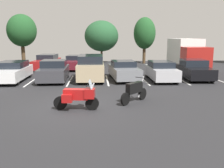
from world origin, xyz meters
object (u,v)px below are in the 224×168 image
Objects in this scene: car_grey at (124,70)px; box_truck at (187,54)px; car_far_maroon at (75,63)px; motorcycle_touring at (78,96)px; car_silver at (161,71)px; car_tan at (91,68)px; car_far_red at (47,62)px; car_white at (12,71)px; car_black at (194,70)px; motorcycle_second at (134,91)px; car_charcoal at (54,71)px.

box_truck is (6.85, 5.36, 0.90)m from car_grey.
car_far_maroon is (-4.21, 6.26, -0.02)m from car_grey.
car_silver is at bearing 52.58° from motorcycle_touring.
car_tan reaches higher than car_grey.
box_truck is at bearing 53.88° from motorcycle_touring.
car_silver is 0.87× the size of car_far_red.
car_silver is (5.32, -0.37, -0.24)m from car_tan.
car_far_maroon is at bearing 57.60° from car_white.
car_white is 1.12× the size of car_black.
car_far_red is (-7.02, 6.17, 0.03)m from car_grey.
car_tan is at bearing 109.17° from motorcycle_second.
car_charcoal is at bearing 106.83° from motorcycle_touring.
motorcycle_touring is at bearing -127.42° from car_silver.
car_white is (-5.42, 7.79, 0.08)m from motorcycle_touring.
motorcycle_second is 0.35× the size of car_far_maroon.
car_silver is 11.90m from car_far_red.
car_far_red is 0.80× the size of box_truck.
car_far_red is (-9.81, 6.73, 0.01)m from car_silver.
motorcycle_touring is at bearing -55.20° from car_white.
box_truck is (12.12, 5.70, 0.86)m from car_charcoal.
car_charcoal reaches higher than motorcycle_touring.
car_far_maroon is at bearing 146.24° from car_black.
car_black reaches higher than motorcycle_touring.
car_far_red is (-12.51, 6.40, -0.00)m from car_black.
car_grey is at bearing 3.76° from car_charcoal.
motorcycle_second is 13.76m from car_far_maroon.
car_black reaches higher than car_far_red.
box_truck reaches higher than car_far_red.
car_grey is (2.52, 0.19, -0.25)m from car_tan.
car_far_maroon is at bearing 107.00° from motorcycle_second.
motorcycle_second is at bearing 22.85° from motorcycle_touring.
car_black is at bearing 0.61° from car_charcoal.
car_far_maroon is (-7.01, 6.82, -0.03)m from car_silver.
motorcycle_touring is at bearing -110.02° from car_grey.
car_tan reaches higher than motorcycle_second.
car_far_maroon is at bearing 104.68° from car_tan.
car_charcoal is 6.69m from car_far_maroon.
car_far_red is at bearing -178.16° from car_far_maroon.
car_far_maroon is (1.05, 6.60, -0.05)m from car_charcoal.
car_grey is at bearing -56.04° from car_far_maroon.
box_truck reaches higher than motorcycle_touring.
car_black is (2.70, 0.33, 0.02)m from car_silver.
car_charcoal reaches higher than car_far_maroon.
box_truck is (7.04, 12.25, 1.00)m from motorcycle_second.
car_tan is 6.67m from car_far_maroon.
car_grey is 1.11× the size of car_silver.
car_far_red is at bearing 145.55° from car_silver.
box_truck reaches higher than car_white.
car_grey is 1.05× the size of car_far_maroon.
car_far_maroon is (4.14, 6.52, -0.04)m from car_white.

